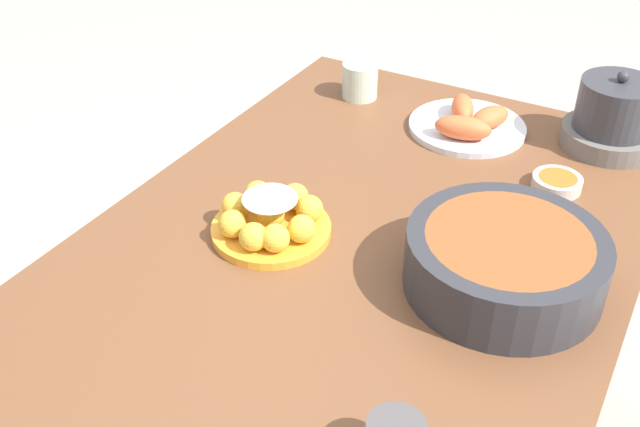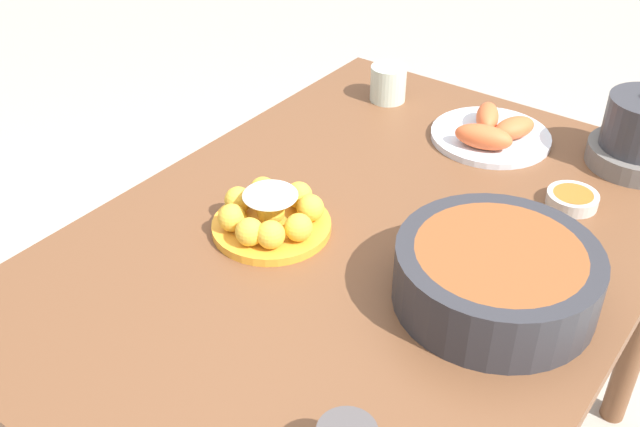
{
  "view_description": "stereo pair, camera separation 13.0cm",
  "coord_description": "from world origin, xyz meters",
  "px_view_note": "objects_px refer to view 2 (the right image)",
  "views": [
    {
      "loc": [
        0.98,
        0.45,
        1.55
      ],
      "look_at": [
        0.05,
        -0.07,
        0.8
      ],
      "focal_mm": 42.0,
      "sensor_mm": 36.0,
      "label": 1
    },
    {
      "loc": [
        0.91,
        0.56,
        1.55
      ],
      "look_at": [
        0.05,
        -0.07,
        0.8
      ],
      "focal_mm": 42.0,
      "sensor_mm": 36.0,
      "label": 2
    }
  ],
  "objects_px": {
    "cake_plate": "(271,216)",
    "seafood_platter": "(492,132)",
    "dining_table": "(367,279)",
    "sauce_bowl": "(572,199)",
    "serving_bowl": "(496,275)",
    "cup_near": "(388,83)"
  },
  "relations": [
    {
      "from": "dining_table",
      "to": "cake_plate",
      "type": "bearing_deg",
      "value": -57.19
    },
    {
      "from": "cake_plate",
      "to": "seafood_platter",
      "type": "height_order",
      "value": "cake_plate"
    },
    {
      "from": "serving_bowl",
      "to": "seafood_platter",
      "type": "xyz_separation_m",
      "value": [
        -0.46,
        -0.23,
        -0.03
      ]
    },
    {
      "from": "dining_table",
      "to": "serving_bowl",
      "type": "bearing_deg",
      "value": 82.86
    },
    {
      "from": "cake_plate",
      "to": "sauce_bowl",
      "type": "bearing_deg",
      "value": 134.75
    },
    {
      "from": "dining_table",
      "to": "sauce_bowl",
      "type": "bearing_deg",
      "value": 139.96
    },
    {
      "from": "cup_near",
      "to": "seafood_platter",
      "type": "bearing_deg",
      "value": 82.42
    },
    {
      "from": "sauce_bowl",
      "to": "cup_near",
      "type": "bearing_deg",
      "value": -108.23
    },
    {
      "from": "cake_plate",
      "to": "sauce_bowl",
      "type": "height_order",
      "value": "cake_plate"
    },
    {
      "from": "cup_near",
      "to": "sauce_bowl",
      "type": "bearing_deg",
      "value": 71.77
    },
    {
      "from": "seafood_platter",
      "to": "serving_bowl",
      "type": "bearing_deg",
      "value": 26.08
    },
    {
      "from": "dining_table",
      "to": "cake_plate",
      "type": "relative_size",
      "value": 5.98
    },
    {
      "from": "cake_plate",
      "to": "seafood_platter",
      "type": "relative_size",
      "value": 0.84
    },
    {
      "from": "sauce_bowl",
      "to": "cup_near",
      "type": "relative_size",
      "value": 1.14
    },
    {
      "from": "cake_plate",
      "to": "sauce_bowl",
      "type": "relative_size",
      "value": 2.24
    },
    {
      "from": "sauce_bowl",
      "to": "seafood_platter",
      "type": "relative_size",
      "value": 0.37
    },
    {
      "from": "seafood_platter",
      "to": "cake_plate",
      "type": "bearing_deg",
      "value": -18.04
    },
    {
      "from": "dining_table",
      "to": "serving_bowl",
      "type": "distance_m",
      "value": 0.3
    },
    {
      "from": "sauce_bowl",
      "to": "seafood_platter",
      "type": "bearing_deg",
      "value": -119.83
    },
    {
      "from": "cake_plate",
      "to": "seafood_platter",
      "type": "xyz_separation_m",
      "value": [
        -0.53,
        0.17,
        -0.01
      ]
    },
    {
      "from": "cake_plate",
      "to": "serving_bowl",
      "type": "height_order",
      "value": "serving_bowl"
    },
    {
      "from": "dining_table",
      "to": "sauce_bowl",
      "type": "distance_m",
      "value": 0.41
    }
  ]
}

